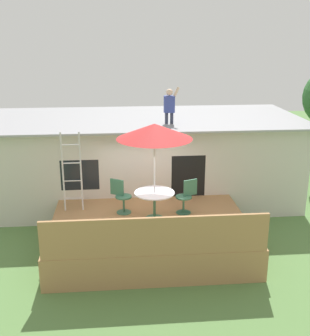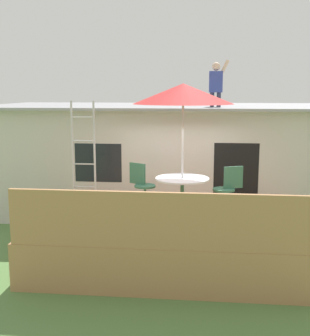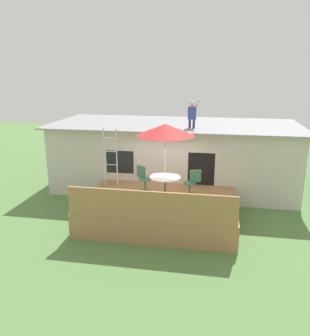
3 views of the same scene
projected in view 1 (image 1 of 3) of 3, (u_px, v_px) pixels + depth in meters
The scene contains 10 objects.
ground_plane at pixel (150, 247), 11.40m from camera, with size 40.00×40.00×0.00m, color #567F42.
house at pixel (141, 159), 14.40m from camera, with size 10.50×4.50×2.82m.
deck at pixel (150, 233), 11.28m from camera, with size 5.08×3.87×0.80m, color #A87A4C.
deck_railing at pixel (156, 237), 9.23m from camera, with size 4.98×0.08×0.90m, color #A87A4C.
patio_table at pixel (154, 198), 11.03m from camera, with size 1.04×1.04×0.74m.
patio_umbrella at pixel (154, 131), 10.50m from camera, with size 1.90×1.90×2.54m.
step_ladder at pixel (72, 172), 11.44m from camera, with size 0.52×0.04×2.20m.
person_figure at pixel (170, 104), 12.85m from camera, with size 0.47×0.20×1.11m.
patio_chair_left at pixel (121, 196), 11.49m from camera, with size 0.57×0.45×0.92m.
patio_chair_right at pixel (186, 197), 11.47m from camera, with size 0.60×0.44×0.92m.
Camera 1 is at (-0.77, -10.21, 5.44)m, focal length 45.67 mm.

